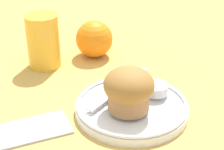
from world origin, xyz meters
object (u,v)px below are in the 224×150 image
orange_fruit (94,39)px  juice_glass (43,41)px  muffin (129,89)px  butter_knife (120,87)px

orange_fruit → juice_glass: bearing=-178.1°
muffin → orange_fruit: muffin is taller
orange_fruit → muffin: bearing=-97.7°
butter_knife → orange_fruit: (0.02, 0.19, 0.02)m
muffin → butter_knife: muffin is taller
butter_knife → juice_glass: 0.21m
butter_knife → orange_fruit: bearing=51.9°
muffin → butter_knife: 0.08m
muffin → juice_glass: juice_glass is taller
orange_fruit → juice_glass: 0.12m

